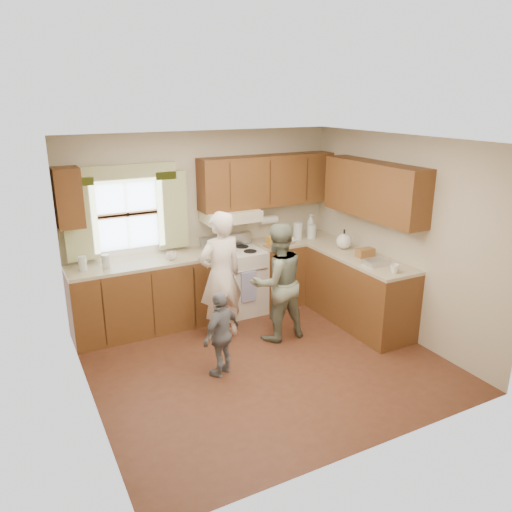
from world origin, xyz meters
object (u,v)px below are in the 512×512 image
woman_left (220,276)px  woman_right (277,282)px  child (221,334)px  stove (235,280)px

woman_left → woman_right: 0.70m
woman_right → child: size_ratio=1.55×
woman_right → stove: bearing=-82.3°
woman_left → woman_right: woman_left is taller
stove → child: stove is taller
stove → woman_left: woman_left is taller
woman_left → child: bearing=59.8°
stove → woman_right: woman_right is taller
woman_left → woman_right: bearing=143.4°
stove → woman_left: size_ratio=0.66×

